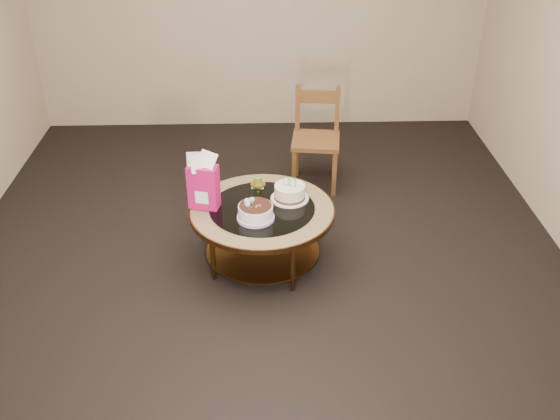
{
  "coord_description": "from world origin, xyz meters",
  "views": [
    {
      "loc": [
        0.01,
        -3.71,
        2.72
      ],
      "look_at": [
        0.13,
        0.02,
        0.42
      ],
      "focal_mm": 40.0,
      "sensor_mm": 36.0,
      "label": 1
    }
  ],
  "objects_px": {
    "gift_bag": "(203,181)",
    "dining_chair": "(316,138)",
    "decorated_cake": "(255,213)",
    "cream_cake": "(290,192)",
    "coffee_table": "(262,217)"
  },
  "relations": [
    {
      "from": "decorated_cake",
      "to": "coffee_table",
      "type": "bearing_deg",
      "value": 72.67
    },
    {
      "from": "gift_bag",
      "to": "dining_chair",
      "type": "xyz_separation_m",
      "value": [
        0.87,
        1.14,
        -0.22
      ]
    },
    {
      "from": "cream_cake",
      "to": "dining_chair",
      "type": "relative_size",
      "value": 0.31
    },
    {
      "from": "decorated_cake",
      "to": "dining_chair",
      "type": "relative_size",
      "value": 0.29
    },
    {
      "from": "decorated_cake",
      "to": "cream_cake",
      "type": "relative_size",
      "value": 0.94
    },
    {
      "from": "coffee_table",
      "to": "dining_chair",
      "type": "bearing_deg",
      "value": 67.95
    },
    {
      "from": "coffee_table",
      "to": "gift_bag",
      "type": "relative_size",
      "value": 2.5
    },
    {
      "from": "coffee_table",
      "to": "gift_bag",
      "type": "xyz_separation_m",
      "value": [
        -0.4,
        0.03,
        0.28
      ]
    },
    {
      "from": "decorated_cake",
      "to": "cream_cake",
      "type": "xyz_separation_m",
      "value": [
        0.24,
        0.26,
        0.0
      ]
    },
    {
      "from": "gift_bag",
      "to": "dining_chair",
      "type": "distance_m",
      "value": 1.45
    },
    {
      "from": "cream_cake",
      "to": "dining_chair",
      "type": "height_order",
      "value": "dining_chair"
    },
    {
      "from": "coffee_table",
      "to": "dining_chair",
      "type": "xyz_separation_m",
      "value": [
        0.47,
        1.17,
        0.06
      ]
    },
    {
      "from": "decorated_cake",
      "to": "dining_chair",
      "type": "distance_m",
      "value": 1.41
    },
    {
      "from": "cream_cake",
      "to": "coffee_table",
      "type": "bearing_deg",
      "value": -129.01
    },
    {
      "from": "coffee_table",
      "to": "decorated_cake",
      "type": "relative_size",
      "value": 3.99
    }
  ]
}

